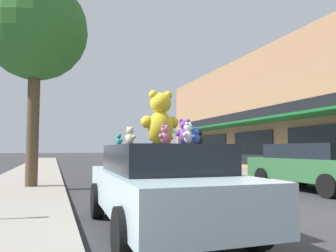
% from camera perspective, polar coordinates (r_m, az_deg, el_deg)
% --- Properties ---
extents(ground_plane, '(260.00, 260.00, 0.00)m').
position_cam_1_polar(ground_plane, '(6.93, 24.39, -14.48)').
color(ground_plane, '#333335').
extents(plush_art_car, '(1.96, 4.35, 1.36)m').
position_cam_1_polar(plush_art_car, '(5.31, -1.25, -10.05)').
color(plush_art_car, '#ADC6D1').
rests_on(plush_art_car, ground_plane).
extents(teddy_bear_giant, '(0.65, 0.40, 0.90)m').
position_cam_1_polar(teddy_bear_giant, '(5.37, -1.32, 1.29)').
color(teddy_bear_giant, yellow).
rests_on(teddy_bear_giant, plush_art_car).
extents(teddy_bear_teal, '(0.14, 0.16, 0.22)m').
position_cam_1_polar(teddy_bear_teal, '(6.10, -8.54, -2.37)').
color(teddy_bear_teal, teal).
rests_on(teddy_bear_teal, plush_art_car).
extents(teddy_bear_purple, '(0.27, 0.17, 0.36)m').
position_cam_1_polar(teddy_bear_purple, '(4.65, 2.88, -1.02)').
color(teddy_bear_purple, purple).
rests_on(teddy_bear_purple, plush_art_car).
extents(teddy_bear_pink, '(0.21, 0.17, 0.28)m').
position_cam_1_polar(teddy_bear_pink, '(4.70, -0.59, -1.55)').
color(teddy_bear_pink, pink).
rests_on(teddy_bear_pink, plush_art_car).
extents(teddy_bear_cream, '(0.17, 0.19, 0.27)m').
position_cam_1_polar(teddy_bear_cream, '(4.92, -6.63, -1.71)').
color(teddy_bear_cream, beige).
rests_on(teddy_bear_cream, plush_art_car).
extents(teddy_bear_orange, '(0.23, 0.21, 0.33)m').
position_cam_1_polar(teddy_bear_orange, '(5.89, -0.17, -1.85)').
color(teddy_bear_orange, orange).
rests_on(teddy_bear_orange, plush_art_car).
extents(teddy_bear_blue, '(0.16, 0.15, 0.23)m').
position_cam_1_polar(teddy_bear_blue, '(4.46, 4.91, -1.70)').
color(teddy_bear_blue, blue).
rests_on(teddy_bear_blue, plush_art_car).
extents(teddy_bear_black, '(0.17, 0.18, 0.25)m').
position_cam_1_polar(teddy_bear_black, '(5.28, 5.53, -1.96)').
color(teddy_bear_black, black).
rests_on(teddy_bear_black, plush_art_car).
extents(teddy_bear_brown, '(0.25, 0.17, 0.33)m').
position_cam_1_polar(teddy_bear_brown, '(6.32, -2.22, -2.00)').
color(teddy_bear_brown, olive).
rests_on(teddy_bear_brown, plush_art_car).
extents(teddy_bear_white, '(0.21, 0.19, 0.30)m').
position_cam_1_polar(teddy_bear_white, '(4.44, 3.54, -1.30)').
color(teddy_bear_white, white).
rests_on(teddy_bear_white, plush_art_car).
extents(parked_car_far_center, '(1.93, 4.64, 1.47)m').
position_cam_1_polar(parked_car_far_center, '(11.39, 23.86, -6.21)').
color(parked_car_far_center, '#336B3D').
rests_on(parked_car_far_center, ground_plane).
extents(street_tree, '(3.34, 3.34, 6.78)m').
position_cam_1_polar(street_tree, '(11.99, -22.05, 15.17)').
color(street_tree, brown).
rests_on(street_tree, sidewalk_near).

